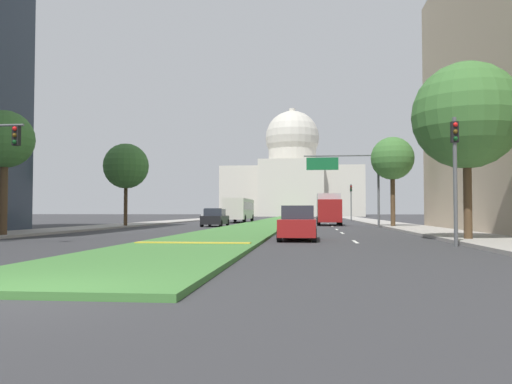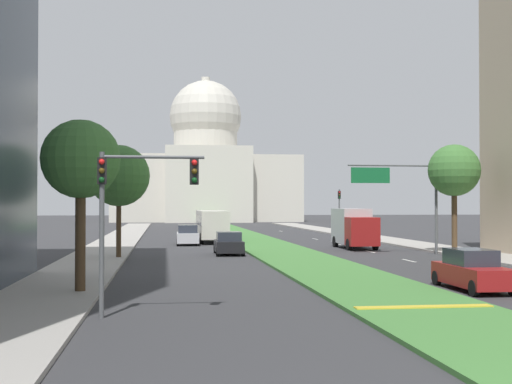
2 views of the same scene
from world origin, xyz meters
The scene contains 19 objects.
ground_plane centered at (0.00, 68.01, 0.00)m, with size 299.25×299.25×0.00m, color #333335.
grass_median centered at (0.00, 61.21, 0.07)m, with size 5.19×122.42×0.14m, color #427A38.
median_curb_nose centered at (0.00, 12.40, 0.16)m, with size 4.67×0.50×0.04m, color gold.
lane_dashes_right centered at (6.78, 43.77, 0.00)m, with size 0.16×66.93×0.01m.
sidewalk_left centered at (-12.97, 54.41, 0.07)m, with size 4.00×122.42×0.15m, color #9E9991.
sidewalk_right centered at (12.97, 54.41, 0.07)m, with size 4.00×122.42×0.15m, color #9E9991.
capitol_building centered at (0.00, 135.27, 11.00)m, with size 38.52×22.45×30.40m.
traffic_light_near_right centered at (10.47, 13.31, 3.31)m, with size 0.28×0.35×5.20m.
traffic_light_far_right centered at (10.47, 64.32, 3.31)m, with size 0.28×0.35×5.20m.
overhead_guide_sign centered at (8.18, 37.51, 4.69)m, with size 6.56×0.20×6.50m.
street_tree_left_near centered at (-11.82, 18.31, 5.27)m, with size 3.13×3.13×6.91m.
street_tree_right_near centered at (12.00, 16.88, 5.89)m, with size 5.00×5.00×8.41m.
street_tree_left_mid centered at (-11.48, 35.90, 5.40)m, with size 3.99×3.99×7.42m.
street_tree_right_mid centered at (11.80, 37.00, 5.92)m, with size 3.68×3.68×7.81m.
sedan_lead_stopped centered at (4.10, 17.60, 0.80)m, with size 1.86×4.72×1.70m.
sedan_midblock centered at (-4.04, 39.02, 0.77)m, with size 2.04×4.30×1.62m.
sedan_distant centered at (-6.52, 51.29, 0.82)m, with size 2.00×4.73×1.75m.
box_truck_delivery centered at (6.64, 44.68, 1.68)m, with size 2.40×6.40×3.20m.
city_bus centered at (-4.10, 55.96, 1.77)m, with size 2.62×11.00×2.95m.
Camera 1 is at (4.65, -7.81, 1.43)m, focal length 35.91 mm.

